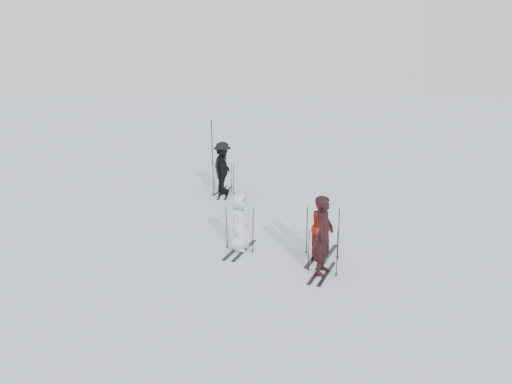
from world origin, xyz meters
TOP-DOWN VIEW (x-y plane):
  - ground at (0.00, 0.00)m, footprint 120.00×120.00m
  - skier_near_dark at (2.06, -2.58)m, footprint 0.61×0.78m
  - skier_red at (2.05, -1.50)m, footprint 0.78×0.90m
  - skier_grey at (-0.13, -1.35)m, footprint 0.64×0.85m
  - skier_uphill_left at (-1.67, 4.26)m, footprint 0.50×1.01m
  - skier_uphill_far at (-1.78, 4.70)m, footprint 0.89×1.32m
  - skis_near_dark at (2.06, -2.58)m, footprint 1.69×1.18m
  - skis_red at (2.05, -1.50)m, footprint 2.07×1.46m
  - skis_grey at (-0.13, -1.35)m, footprint 1.83×1.22m
  - skis_uphill_left at (-1.67, 4.26)m, footprint 1.84×1.10m
  - skis_uphill_far at (-1.78, 4.70)m, footprint 1.68×1.06m
  - piste_marker at (-3.28, 9.72)m, footprint 0.05×0.05m

SIDE VIEW (x-z plane):
  - ground at x=0.00m, z-range 0.00..0.00m
  - skis_near_dark at x=2.06m, z-range 0.00..1.12m
  - skis_uphill_far at x=-1.78m, z-range 0.00..1.15m
  - skis_grey at x=-0.13m, z-range 0.00..1.22m
  - skis_uphill_left at x=-1.67m, z-range 0.00..1.28m
  - skis_red at x=2.05m, z-range 0.00..1.36m
  - skier_grey at x=-0.13m, z-range 0.00..1.56m
  - skier_red at x=2.05m, z-range 0.00..1.57m
  - skier_uphill_left at x=-1.67m, z-range 0.00..1.66m
  - skier_near_dark at x=2.06m, z-range 0.00..1.89m
  - skier_uphill_far at x=-1.78m, z-range 0.00..1.91m
  - piste_marker at x=-3.28m, z-range 0.00..2.17m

